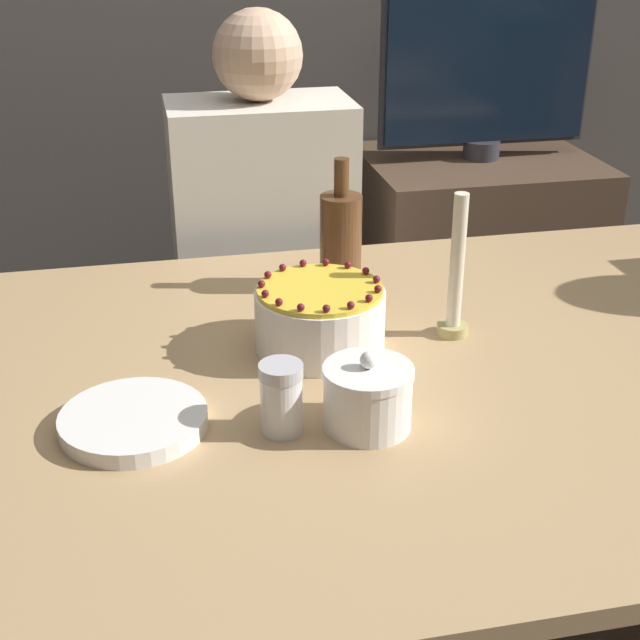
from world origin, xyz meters
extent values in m
cube|color=tan|center=(0.00, 0.00, 0.72)|extent=(1.68, 1.08, 0.03)
cylinder|color=white|center=(-0.12, 0.10, 0.79)|extent=(0.21, 0.21, 0.10)
cylinder|color=yellow|center=(-0.12, 0.10, 0.84)|extent=(0.20, 0.20, 0.01)
sphere|color=maroon|center=(-0.02, 0.10, 0.85)|extent=(0.01, 0.01, 0.01)
sphere|color=maroon|center=(-0.03, 0.14, 0.85)|extent=(0.01, 0.01, 0.01)
sphere|color=maroon|center=(-0.05, 0.17, 0.85)|extent=(0.01, 0.01, 0.01)
sphere|color=maroon|center=(-0.09, 0.19, 0.85)|extent=(0.01, 0.01, 0.01)
sphere|color=maroon|center=(-0.13, 0.19, 0.85)|extent=(0.01, 0.01, 0.01)
sphere|color=maroon|center=(-0.16, 0.18, 0.85)|extent=(0.01, 0.01, 0.01)
sphere|color=maroon|center=(-0.19, 0.16, 0.85)|extent=(0.01, 0.01, 0.01)
sphere|color=maroon|center=(-0.21, 0.12, 0.85)|extent=(0.01, 0.01, 0.01)
sphere|color=maroon|center=(-0.21, 0.08, 0.85)|extent=(0.01, 0.01, 0.01)
sphere|color=maroon|center=(-0.19, 0.05, 0.85)|extent=(0.01, 0.01, 0.01)
sphere|color=maroon|center=(-0.16, 0.02, 0.85)|extent=(0.01, 0.01, 0.01)
sphere|color=maroon|center=(-0.13, 0.01, 0.85)|extent=(0.01, 0.01, 0.01)
sphere|color=maroon|center=(-0.09, 0.01, 0.85)|extent=(0.01, 0.01, 0.01)
sphere|color=maroon|center=(-0.05, 0.03, 0.85)|extent=(0.01, 0.01, 0.01)
sphere|color=maroon|center=(-0.03, 0.06, 0.85)|extent=(0.01, 0.01, 0.01)
cylinder|color=white|center=(-0.10, -0.15, 0.78)|extent=(0.12, 0.12, 0.08)
cylinder|color=white|center=(-0.10, -0.15, 0.82)|extent=(0.13, 0.13, 0.01)
sphere|color=white|center=(-0.10, -0.15, 0.84)|extent=(0.02, 0.02, 0.02)
cylinder|color=white|center=(-0.22, -0.13, 0.78)|extent=(0.06, 0.06, 0.09)
cylinder|color=silver|center=(-0.22, -0.13, 0.83)|extent=(0.06, 0.06, 0.02)
cylinder|color=white|center=(-0.42, -0.08, 0.74)|extent=(0.21, 0.21, 0.01)
cylinder|color=white|center=(-0.42, -0.08, 0.75)|extent=(0.21, 0.21, 0.01)
cylinder|color=white|center=(-0.42, -0.08, 0.76)|extent=(0.21, 0.21, 0.01)
cylinder|color=tan|center=(0.11, 0.10, 0.74)|extent=(0.05, 0.05, 0.02)
cylinder|color=silver|center=(0.11, 0.10, 0.87)|extent=(0.02, 0.02, 0.23)
cylinder|color=brown|center=(-0.03, 0.34, 0.82)|extent=(0.08, 0.08, 0.18)
cylinder|color=brown|center=(-0.03, 0.34, 0.95)|extent=(0.03, 0.03, 0.07)
cube|color=#2D2D38|center=(-0.11, 0.74, 0.23)|extent=(0.34, 0.34, 0.45)
cube|color=silver|center=(-0.11, 0.74, 0.73)|extent=(0.40, 0.24, 0.56)
sphere|color=#D8AD8C|center=(-0.11, 0.74, 1.10)|extent=(0.19, 0.19, 0.19)
cube|color=#4C3828|center=(0.55, 1.10, 0.37)|extent=(0.63, 0.50, 0.74)
cylinder|color=#2D2D33|center=(0.55, 1.10, 0.77)|extent=(0.10, 0.10, 0.05)
cube|color=#2D2D33|center=(0.55, 1.11, 1.00)|extent=(0.59, 0.02, 0.43)
cube|color=black|center=(0.55, 1.10, 1.00)|extent=(0.56, 0.03, 0.40)
camera|label=1|loc=(-0.38, -1.16, 1.41)|focal=50.00mm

